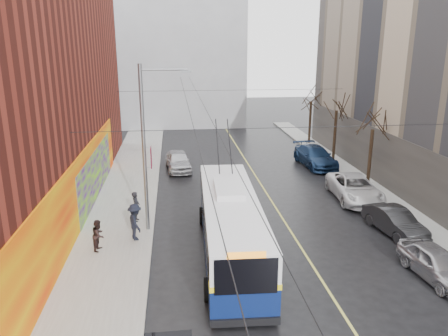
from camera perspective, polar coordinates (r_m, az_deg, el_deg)
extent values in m
cube|color=gray|center=(26.58, -13.34, -6.32)|extent=(4.00, 60.00, 0.15)
cube|color=gray|center=(29.72, 21.36, -4.60)|extent=(2.00, 60.00, 0.15)
cube|color=#BFB74C|center=(28.94, 6.19, -4.25)|extent=(0.12, 50.00, 0.01)
cube|color=#F52E05|center=(24.40, -18.72, -3.96)|extent=(0.08, 28.00, 4.00)
cube|color=#510493|center=(30.11, -16.33, -0.81)|extent=(0.06, 12.00, 3.20)
cube|color=#4C4742|center=(31.28, 21.62, 0.08)|extent=(0.06, 36.00, 4.00)
cube|color=gray|center=(57.47, -8.19, 14.88)|extent=(20.00, 12.00, 18.00)
cylinder|color=slate|center=(23.16, -10.39, 2.07)|extent=(0.20, 0.20, 9.00)
cube|color=maroon|center=(23.21, -9.50, 1.38)|extent=(0.04, 0.60, 1.10)
cylinder|color=slate|center=(22.49, -7.82, 12.62)|extent=(2.40, 0.10, 0.10)
cube|color=slate|center=(22.50, -4.94, 12.45)|extent=(0.50, 0.22, 0.12)
cylinder|color=black|center=(27.72, -4.74, 8.13)|extent=(0.02, 60.00, 0.02)
cylinder|color=black|center=(27.77, -2.66, 8.18)|extent=(0.02, 60.00, 0.02)
cylinder|color=black|center=(19.37, 7.58, 5.24)|extent=(18.00, 0.02, 0.02)
cylinder|color=black|center=(34.95, 1.16, 10.13)|extent=(18.00, 0.02, 0.02)
cylinder|color=black|center=(32.54, 18.51, 1.16)|extent=(0.24, 0.24, 4.20)
cylinder|color=black|center=(38.78, 14.25, 4.01)|extent=(0.24, 0.24, 4.48)
cylinder|color=black|center=(45.28, 11.16, 5.79)|extent=(0.24, 0.24, 4.37)
ellipsoid|color=slate|center=(21.82, -3.71, 9.12)|extent=(0.44, 0.20, 0.12)
ellipsoid|color=slate|center=(23.54, 3.27, 11.82)|extent=(0.44, 0.20, 0.12)
ellipsoid|color=slate|center=(22.99, -2.75, 8.64)|extent=(0.44, 0.20, 0.12)
cube|color=#0A184B|center=(21.41, 0.86, -8.99)|extent=(2.99, 11.82, 1.47)
cube|color=silver|center=(20.86, 0.87, -5.58)|extent=(2.99, 11.82, 1.27)
cube|color=yellow|center=(21.11, 0.87, -7.19)|extent=(3.03, 11.86, 0.22)
cube|color=black|center=(15.66, 2.90, -13.99)|extent=(2.25, 0.13, 1.37)
cube|color=black|center=(26.44, -0.29, -1.21)|extent=(2.25, 0.13, 1.17)
cube|color=black|center=(20.83, -2.68, -5.93)|extent=(0.45, 10.75, 0.98)
cube|color=black|center=(21.05, 4.39, -5.72)|extent=(0.45, 10.75, 0.98)
cube|color=silver|center=(21.51, 0.64, -2.69)|extent=(1.48, 2.98, 0.29)
cube|color=black|center=(16.60, 2.83, -19.47)|extent=(2.54, 0.21, 0.29)
cylinder|color=black|center=(18.10, -2.13, -15.61)|extent=(0.33, 0.99, 0.98)
cylinder|color=black|center=(18.35, 6.11, -15.21)|extent=(0.33, 0.99, 0.98)
cylinder|color=black|center=(25.09, -2.88, -6.22)|extent=(0.33, 0.99, 0.98)
cylinder|color=black|center=(25.28, 2.92, -6.06)|extent=(0.33, 0.99, 0.98)
cylinder|color=black|center=(24.38, -0.86, 3.02)|extent=(0.19, 3.40, 2.40)
cylinder|color=black|center=(24.43, 0.75, 3.05)|extent=(0.19, 3.40, 2.40)
imported|color=#A5A4A9|center=(21.62, 25.98, -11.14)|extent=(2.00, 4.23, 1.40)
imported|color=#242527|center=(25.49, 21.40, -6.51)|extent=(2.10, 4.39, 1.39)
imported|color=silver|center=(30.04, 16.68, -2.51)|extent=(2.97, 5.82, 1.57)
imported|color=navy|center=(37.41, 11.83, 1.49)|extent=(2.78, 5.83, 1.64)
imported|color=#B7B7BC|center=(35.60, -6.02, 0.96)|extent=(2.29, 4.77, 1.57)
imported|color=black|center=(25.41, -11.42, -4.95)|extent=(0.46, 0.67, 1.75)
imported|color=black|center=(22.43, -16.06, -8.41)|extent=(0.74, 0.87, 1.58)
imported|color=black|center=(23.07, -11.54, -6.92)|extent=(1.12, 1.42, 1.93)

